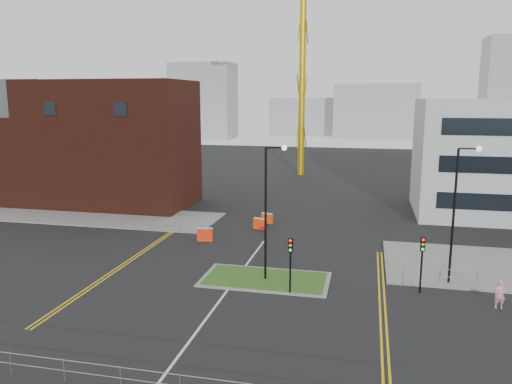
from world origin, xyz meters
TOP-DOWN VIEW (x-y plane):
  - ground at (0.00, 0.00)m, footprint 200.00×200.00m
  - pavement_left at (-20.00, 22.00)m, footprint 28.00×8.00m
  - island_kerb at (2.00, 8.00)m, footprint 8.60×4.60m
  - grass_island at (2.00, 8.00)m, footprint 8.00×4.00m
  - brick_building at (-22.97, 28.00)m, footprint 24.20×10.07m
  - streetlamp_island at (2.22, 8.00)m, footprint 1.46×0.36m
  - streetlamp_right_near at (14.22, 10.00)m, footprint 1.46×0.36m
  - traffic_light_island at (4.00, 5.98)m, footprint 0.28×0.33m
  - traffic_light_right at (12.00, 7.98)m, footprint 0.28×0.33m
  - railing_front at (0.00, -6.00)m, footprint 24.05×0.05m
  - railing_left at (-11.00, 18.00)m, footprint 6.05×0.05m
  - centre_line at (0.00, 2.00)m, footprint 0.15×30.00m
  - yellow_left_a at (-9.00, 10.00)m, footprint 0.12×24.00m
  - yellow_left_b at (-8.70, 10.00)m, footprint 0.12×24.00m
  - yellow_right_a at (9.50, 6.00)m, footprint 0.12×20.00m
  - yellow_right_b at (9.80, 6.00)m, footprint 0.12×20.00m
  - skyline_a at (-40.00, 120.00)m, footprint 18.00×12.00m
  - skyline_b at (10.00, 130.00)m, footprint 24.00×12.00m
  - skyline_c at (45.00, 125.00)m, footprint 14.00×12.00m
  - skyline_d at (-8.00, 140.00)m, footprint 30.00×12.00m
  - pedestrian at (16.31, 6.51)m, footprint 0.65×0.45m
  - barrier_left at (-4.96, 16.00)m, footprint 1.39×0.68m
  - barrier_mid at (-1.21, 20.87)m, footprint 1.29×0.76m
  - barrier_right at (-1.00, 23.22)m, footprint 1.23×0.80m

SIDE VIEW (x-z plane):
  - ground at x=0.00m, z-range 0.00..0.00m
  - centre_line at x=0.00m, z-range 0.00..0.01m
  - yellow_left_a at x=-9.00m, z-range 0.00..0.01m
  - yellow_left_b at x=-8.70m, z-range 0.00..0.01m
  - yellow_right_a at x=9.50m, z-range 0.00..0.01m
  - yellow_right_b at x=9.80m, z-range 0.00..0.01m
  - island_kerb at x=2.00m, z-range 0.00..0.08m
  - pavement_left at x=-20.00m, z-range 0.00..0.12m
  - grass_island at x=2.00m, z-range 0.00..0.12m
  - barrier_right at x=-1.00m, z-range 0.04..1.03m
  - barrier_mid at x=-1.21m, z-range 0.04..1.07m
  - barrier_left at x=-4.96m, z-range 0.05..1.17m
  - railing_left at x=-11.00m, z-range 0.19..1.29m
  - railing_front at x=0.00m, z-range 0.23..1.33m
  - pedestrian at x=16.31m, z-range 0.00..1.72m
  - traffic_light_island at x=4.00m, z-range 0.74..4.39m
  - traffic_light_right at x=12.00m, z-range 0.74..4.39m
  - streetlamp_island at x=2.22m, z-range 0.82..10.00m
  - streetlamp_right_near at x=14.22m, z-range 0.82..10.00m
  - skyline_d at x=-8.00m, z-range 0.00..12.00m
  - brick_building at x=-22.97m, z-range -0.27..13.97m
  - skyline_b at x=10.00m, z-range 0.00..16.00m
  - skyline_a at x=-40.00m, z-range 0.00..22.00m
  - skyline_c at x=45.00m, z-range 0.00..28.00m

